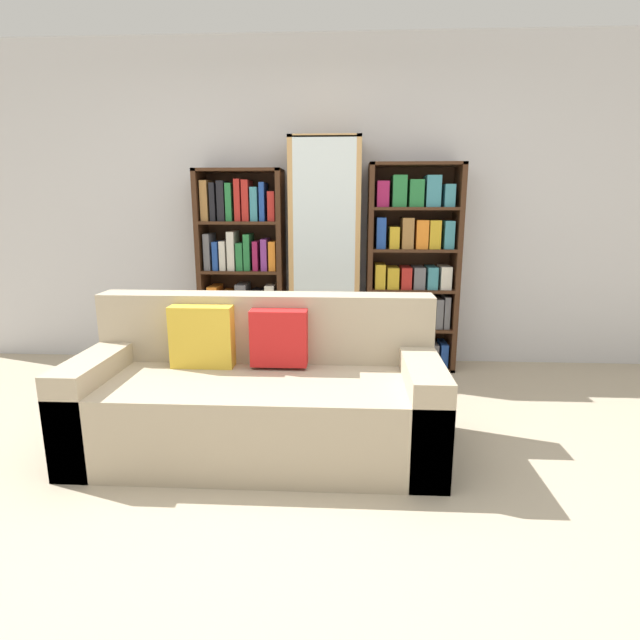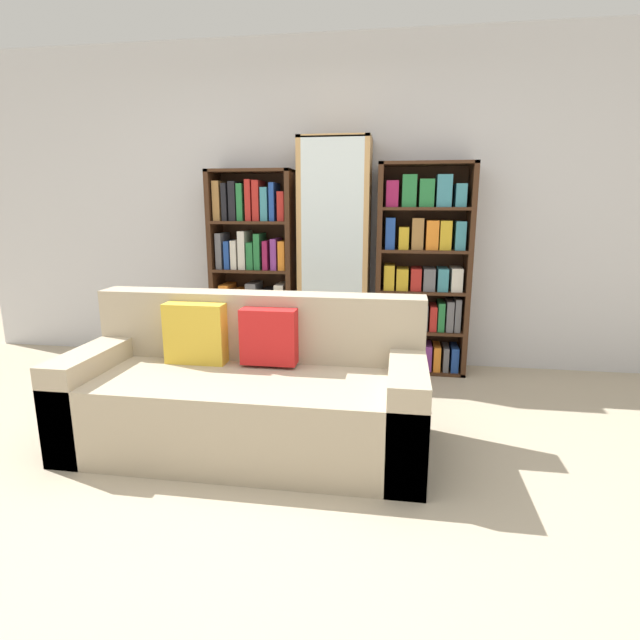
{
  "view_description": "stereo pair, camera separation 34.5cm",
  "coord_description": "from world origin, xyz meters",
  "px_view_note": "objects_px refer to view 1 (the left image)",
  "views": [
    {
      "loc": [
        0.28,
        -2.07,
        1.37
      ],
      "look_at": [
        0.1,
        1.29,
        0.59
      ],
      "focal_mm": 28.0,
      "sensor_mm": 36.0,
      "label": 1
    },
    {
      "loc": [
        0.63,
        -2.03,
        1.37
      ],
      "look_at": [
        0.1,
        1.29,
        0.59
      ],
      "focal_mm": 28.0,
      "sensor_mm": 36.0,
      "label": 2
    }
  ],
  "objects_px": {
    "wine_bottle": "(387,384)",
    "bookshelf_left": "(242,273)",
    "bookshelf_right": "(412,272)",
    "couch": "(260,397)",
    "display_cabinet": "(325,257)"
  },
  "relations": [
    {
      "from": "couch",
      "to": "display_cabinet",
      "type": "height_order",
      "value": "display_cabinet"
    },
    {
      "from": "bookshelf_right",
      "to": "wine_bottle",
      "type": "relative_size",
      "value": 5.02
    },
    {
      "from": "couch",
      "to": "wine_bottle",
      "type": "xyz_separation_m",
      "value": [
        0.78,
        0.69,
        -0.17
      ]
    },
    {
      "from": "display_cabinet",
      "to": "couch",
      "type": "bearing_deg",
      "value": -101.46
    },
    {
      "from": "couch",
      "to": "bookshelf_left",
      "type": "height_order",
      "value": "bookshelf_left"
    },
    {
      "from": "couch",
      "to": "display_cabinet",
      "type": "bearing_deg",
      "value": 78.54
    },
    {
      "from": "bookshelf_right",
      "to": "display_cabinet",
      "type": "bearing_deg",
      "value": -178.66
    },
    {
      "from": "bookshelf_left",
      "to": "wine_bottle",
      "type": "relative_size",
      "value": 4.9
    },
    {
      "from": "display_cabinet",
      "to": "bookshelf_right",
      "type": "height_order",
      "value": "display_cabinet"
    },
    {
      "from": "couch",
      "to": "bookshelf_right",
      "type": "xyz_separation_m",
      "value": [
        1.03,
        1.52,
        0.52
      ]
    },
    {
      "from": "couch",
      "to": "bookshelf_right",
      "type": "height_order",
      "value": "bookshelf_right"
    },
    {
      "from": "bookshelf_left",
      "to": "display_cabinet",
      "type": "distance_m",
      "value": 0.72
    },
    {
      "from": "bookshelf_left",
      "to": "bookshelf_right",
      "type": "bearing_deg",
      "value": -0.0
    },
    {
      "from": "bookshelf_right",
      "to": "couch",
      "type": "bearing_deg",
      "value": -123.99
    },
    {
      "from": "wine_bottle",
      "to": "bookshelf_left",
      "type": "bearing_deg",
      "value": 144.89
    }
  ]
}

